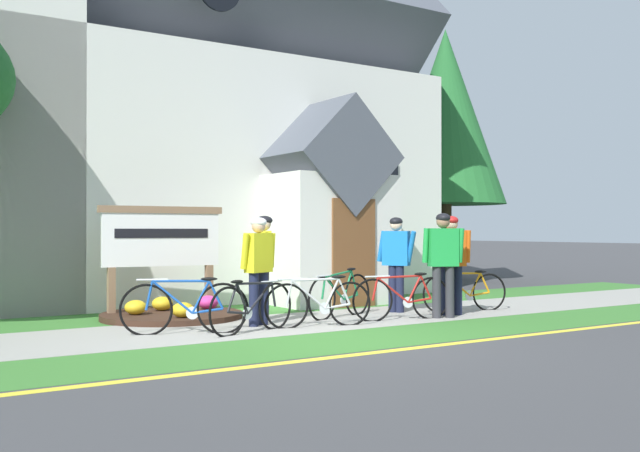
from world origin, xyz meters
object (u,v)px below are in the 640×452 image
object	(u,v)px
cyclist_in_green_jersey	(396,256)
church_sign	(162,241)
bicycle_orange	(403,298)
roadside_conifer	(445,117)
bicycle_silver	(341,295)
bicycle_white	(465,292)
cyclist_in_white_jersey	(264,258)
cyclist_in_yellow_jersey	(451,257)
bicycle_red	(252,307)
cyclist_in_orange_jersey	(259,262)
bicycle_black	(319,303)
bicycle_yellow	(185,307)
cyclist_in_blue_jersey	(443,256)

from	to	relation	value
cyclist_in_green_jersey	church_sign	bearing A→B (deg)	153.69
bicycle_orange	roadside_conifer	size ratio (longest dim) A/B	0.23
bicycle_silver	bicycle_white	bearing A→B (deg)	-10.78
bicycle_white	cyclist_in_white_jersey	world-z (taller)	cyclist_in_white_jersey
bicycle_orange	cyclist_in_yellow_jersey	distance (m)	1.31
church_sign	bicycle_silver	size ratio (longest dim) A/B	1.31
bicycle_orange	bicycle_white	distance (m)	1.84
bicycle_silver	cyclist_in_yellow_jersey	bearing A→B (deg)	-24.64
bicycle_white	bicycle_red	bearing A→B (deg)	-175.46
bicycle_orange	cyclist_in_green_jersey	bearing A→B (deg)	56.70
bicycle_red	bicycle_white	size ratio (longest dim) A/B	0.98
bicycle_silver	cyclist_in_yellow_jersey	distance (m)	2.07
cyclist_in_orange_jersey	church_sign	bearing A→B (deg)	109.87
bicycle_black	bicycle_white	distance (m)	3.45
bicycle_white	cyclist_in_green_jersey	size ratio (longest dim) A/B	0.97
bicycle_red	bicycle_silver	size ratio (longest dim) A/B	0.98
bicycle_white	cyclist_in_green_jersey	xyz separation A→B (m)	(-1.20, 0.52, 0.65)
bicycle_black	bicycle_yellow	bearing A→B (deg)	169.31
roadside_conifer	bicycle_white	bearing A→B (deg)	-130.35
bicycle_yellow	cyclist_in_white_jersey	size ratio (longest dim) A/B	0.98
cyclist_in_green_jersey	cyclist_in_blue_jersey	bearing A→B (deg)	-83.04
bicycle_orange	cyclist_in_blue_jersey	world-z (taller)	cyclist_in_blue_jersey
cyclist_in_blue_jersey	cyclist_in_orange_jersey	world-z (taller)	cyclist_in_blue_jersey
bicycle_white	cyclist_in_green_jersey	distance (m)	1.46
cyclist_in_green_jersey	bicycle_white	bearing A→B (deg)	-23.25
cyclist_in_orange_jersey	bicycle_red	bearing A→B (deg)	-125.52
bicycle_white	cyclist_in_white_jersey	distance (m)	3.87
cyclist_in_orange_jersey	cyclist_in_white_jersey	size ratio (longest dim) A/B	0.98
bicycle_yellow	bicycle_black	bearing A→B (deg)	-10.69
bicycle_yellow	cyclist_in_yellow_jersey	size ratio (longest dim) A/B	0.98
cyclist_in_orange_jersey	roadside_conifer	distance (m)	12.22
bicycle_red	cyclist_in_white_jersey	xyz separation A→B (m)	(0.88, 1.25, 0.65)
church_sign	bicycle_orange	size ratio (longest dim) A/B	1.24
church_sign	cyclist_in_blue_jersey	distance (m)	4.85
cyclist_in_yellow_jersey	bicycle_white	bearing A→B (deg)	27.57
bicycle_yellow	bicycle_orange	bearing A→B (deg)	-6.32
bicycle_silver	bicycle_yellow	xyz separation A→B (m)	(-3.01, -0.45, 0.01)
bicycle_red	cyclist_in_blue_jersey	xyz separation A→B (m)	(3.52, -0.21, 0.68)
bicycle_red	roadside_conifer	xyz separation A→B (m)	(10.14, 6.91, 4.51)
bicycle_white	cyclist_in_green_jersey	world-z (taller)	cyclist_in_green_jersey
bicycle_silver	cyclist_in_orange_jersey	xyz separation A→B (m)	(-1.70, -0.23, 0.61)
cyclist_in_blue_jersey	cyclist_in_orange_jersey	distance (m)	3.19
church_sign	bicycle_black	bearing A→B (deg)	-61.28
bicycle_silver	bicycle_orange	bearing A→B (deg)	-52.73
church_sign	cyclist_in_green_jersey	distance (m)	4.16
cyclist_in_blue_jersey	cyclist_in_white_jersey	xyz separation A→B (m)	(-2.64, 1.46, -0.04)
bicycle_black	roadside_conifer	xyz separation A→B (m)	(8.99, 6.91, 4.51)
cyclist_in_white_jersey	cyclist_in_blue_jersey	bearing A→B (deg)	-29.00
bicycle_silver	roadside_conifer	distance (m)	11.02
cyclist_in_green_jersey	cyclist_in_white_jersey	size ratio (longest dim) A/B	1.00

